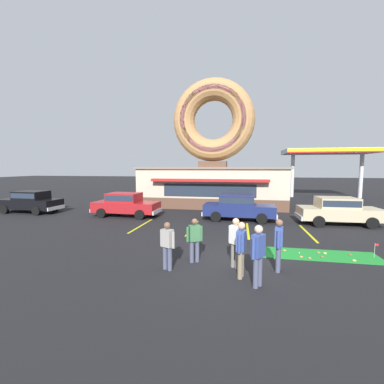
# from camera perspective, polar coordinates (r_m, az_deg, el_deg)

# --- Properties ---
(ground_plane) EXTENTS (160.00, 160.00, 0.00)m
(ground_plane) POSITION_cam_1_polar(r_m,az_deg,el_deg) (9.32, 9.67, -15.61)
(ground_plane) COLOR black
(donut_shop_building) EXTENTS (12.30, 6.75, 10.96)m
(donut_shop_building) POSITION_cam_1_polar(r_m,az_deg,el_deg) (22.77, 4.69, 6.50)
(donut_shop_building) COLOR brown
(donut_shop_building) RESTS_ON ground
(putting_mat) EXTENTS (4.51, 1.33, 0.03)m
(putting_mat) POSITION_cam_1_polar(r_m,az_deg,el_deg) (11.14, 25.76, -12.45)
(putting_mat) COLOR #1E842D
(putting_mat) RESTS_ON ground
(mini_donut_near_left) EXTENTS (0.13, 0.13, 0.04)m
(mini_donut_near_left) POSITION_cam_1_polar(r_m,az_deg,el_deg) (11.38, 27.46, -11.97)
(mini_donut_near_left) COLOR #E5C666
(mini_donut_near_left) RESTS_ON putting_mat
(mini_donut_near_right) EXTENTS (0.13, 0.13, 0.04)m
(mini_donut_near_right) POSITION_cam_1_polar(r_m,az_deg,el_deg) (11.11, 19.87, -12.10)
(mini_donut_near_right) COLOR #D17F47
(mini_donut_near_right) RESTS_ON putting_mat
(mini_donut_mid_left) EXTENTS (0.13, 0.13, 0.04)m
(mini_donut_mid_left) POSITION_cam_1_polar(r_m,az_deg,el_deg) (10.58, 24.69, -13.18)
(mini_donut_mid_left) COLOR #A5724C
(mini_donut_mid_left) RESTS_ON putting_mat
(mini_donut_mid_centre) EXTENTS (0.13, 0.13, 0.04)m
(mini_donut_mid_centre) POSITION_cam_1_polar(r_m,az_deg,el_deg) (11.66, 31.76, -11.77)
(mini_donut_mid_centre) COLOR brown
(mini_donut_mid_centre) RESTS_ON putting_mat
(mini_donut_mid_right) EXTENTS (0.13, 0.13, 0.04)m
(mini_donut_mid_right) POSITION_cam_1_polar(r_m,az_deg,el_deg) (10.58, 23.13, -13.11)
(mini_donut_mid_right) COLOR #D17F47
(mini_donut_mid_right) RESTS_ON putting_mat
(mini_donut_far_left) EXTENTS (0.13, 0.13, 0.04)m
(mini_donut_far_left) POSITION_cam_1_polar(r_m,az_deg,el_deg) (10.65, 15.23, -12.72)
(mini_donut_far_left) COLOR brown
(mini_donut_far_left) RESTS_ON putting_mat
(mini_donut_far_centre) EXTENTS (0.13, 0.13, 0.04)m
(mini_donut_far_centre) POSITION_cam_1_polar(r_m,az_deg,el_deg) (11.36, 26.32, -11.96)
(mini_donut_far_centre) COLOR #A5724C
(mini_donut_far_centre) RESTS_ON putting_mat
(mini_donut_far_right) EXTENTS (0.13, 0.13, 0.04)m
(mini_donut_far_right) POSITION_cam_1_polar(r_m,az_deg,el_deg) (11.06, 32.38, -12.72)
(mini_donut_far_right) COLOR #E5C666
(mini_donut_far_right) RESTS_ON putting_mat
(mini_donut_extra) EXTENTS (0.13, 0.13, 0.04)m
(mini_donut_extra) POSITION_cam_1_polar(r_m,az_deg,el_deg) (10.91, 27.02, -12.71)
(mini_donut_extra) COLOR brown
(mini_donut_extra) RESTS_ON putting_mat
(golf_ball) EXTENTS (0.04, 0.04, 0.04)m
(golf_ball) POSITION_cam_1_polar(r_m,az_deg,el_deg) (11.01, 22.73, -12.35)
(golf_ball) COLOR white
(golf_ball) RESTS_ON putting_mat
(putting_flag_pin) EXTENTS (0.13, 0.01, 0.55)m
(putting_flag_pin) POSITION_cam_1_polar(r_m,az_deg,el_deg) (11.71, 35.69, -9.92)
(putting_flag_pin) COLOR silver
(putting_flag_pin) RESTS_ON putting_mat
(car_black) EXTENTS (4.61, 2.08, 1.60)m
(car_black) POSITION_cam_1_polar(r_m,az_deg,el_deg) (22.43, -32.23, -1.67)
(car_black) COLOR black
(car_black) RESTS_ON ground
(car_champagne) EXTENTS (4.61, 2.08, 1.60)m
(car_champagne) POSITION_cam_1_polar(r_m,az_deg,el_deg) (17.26, 29.70, -3.45)
(car_champagne) COLOR #BCAD89
(car_champagne) RESTS_ON ground
(car_red) EXTENTS (4.61, 2.09, 1.60)m
(car_red) POSITION_cam_1_polar(r_m,az_deg,el_deg) (18.11, -14.55, -2.51)
(car_red) COLOR maroon
(car_red) RESTS_ON ground
(car_navy) EXTENTS (4.63, 2.13, 1.60)m
(car_navy) POSITION_cam_1_polar(r_m,az_deg,el_deg) (16.55, 10.26, -3.17)
(car_navy) COLOR navy
(car_navy) RESTS_ON ground
(pedestrian_blue_sweater_man) EXTENTS (0.32, 0.58, 1.71)m
(pedestrian_blue_sweater_man) POSITION_cam_1_polar(r_m,az_deg,el_deg) (8.05, 10.86, -11.91)
(pedestrian_blue_sweater_man) COLOR #7F7056
(pedestrian_blue_sweater_man) RESTS_ON ground
(pedestrian_hooded_kid) EXTENTS (0.54, 0.39, 1.56)m
(pedestrian_hooded_kid) POSITION_cam_1_polar(r_m,az_deg,el_deg) (9.16, 0.56, -10.26)
(pedestrian_hooded_kid) COLOR #474C66
(pedestrian_hooded_kid) RESTS_ON ground
(pedestrian_leather_jacket_man) EXTENTS (0.31, 0.59, 1.70)m
(pedestrian_leather_jacket_man) POSITION_cam_1_polar(r_m,az_deg,el_deg) (8.82, 18.72, -10.60)
(pedestrian_leather_jacket_man) COLOR #474C66
(pedestrian_leather_jacket_man) RESTS_ON ground
(pedestrian_clipboard_woman) EXTENTS (0.55, 0.38, 1.58)m
(pedestrian_clipboard_woman) POSITION_cam_1_polar(r_m,az_deg,el_deg) (8.54, -5.51, -11.36)
(pedestrian_clipboard_woman) COLOR #474C66
(pedestrian_clipboard_woman) RESTS_ON ground
(pedestrian_beanie_man) EXTENTS (0.48, 0.43, 1.68)m
(pedestrian_beanie_man) POSITION_cam_1_polar(r_m,az_deg,el_deg) (8.75, 9.65, -10.59)
(pedestrian_beanie_man) COLOR slate
(pedestrian_beanie_man) RESTS_ON ground
(pedestrian_crossing_woman) EXTENTS (0.41, 0.51, 1.76)m
(pedestrian_crossing_woman) POSITION_cam_1_polar(r_m,az_deg,el_deg) (7.55, 14.48, -12.91)
(pedestrian_crossing_woman) COLOR #474C66
(pedestrian_crossing_woman) RESTS_ON ground
(trash_bin) EXTENTS (0.57, 0.57, 0.97)m
(trash_bin) POSITION_cam_1_polar(r_m,az_deg,el_deg) (22.01, -14.40, -2.08)
(trash_bin) COLOR #232833
(trash_bin) RESTS_ON ground
(gas_station_canopy) EXTENTS (9.00, 4.46, 5.30)m
(gas_station_canopy) POSITION_cam_1_polar(r_m,az_deg,el_deg) (31.80, 27.82, 7.62)
(gas_station_canopy) COLOR silver
(gas_station_canopy) RESTS_ON ground
(parking_stripe_far_left) EXTENTS (0.12, 3.60, 0.01)m
(parking_stripe_far_left) POSITION_cam_1_polar(r_m,az_deg,el_deg) (15.16, -11.23, -7.33)
(parking_stripe_far_left) COLOR yellow
(parking_stripe_far_left) RESTS_ON ground
(parking_stripe_left) EXTENTS (0.12, 3.60, 0.01)m
(parking_stripe_left) POSITION_cam_1_polar(r_m,az_deg,el_deg) (14.33, 0.09, -7.97)
(parking_stripe_left) COLOR yellow
(parking_stripe_left) RESTS_ON ground
(parking_stripe_mid_left) EXTENTS (0.12, 3.60, 0.01)m
(parking_stripe_mid_left) POSITION_cam_1_polar(r_m,az_deg,el_deg) (14.11, 12.28, -8.32)
(parking_stripe_mid_left) COLOR yellow
(parking_stripe_mid_left) RESTS_ON ground
(parking_stripe_centre) EXTENTS (0.12, 3.60, 0.01)m
(parking_stripe_centre) POSITION_cam_1_polar(r_m,az_deg,el_deg) (14.52, 24.33, -8.29)
(parking_stripe_centre) COLOR yellow
(parking_stripe_centre) RESTS_ON ground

